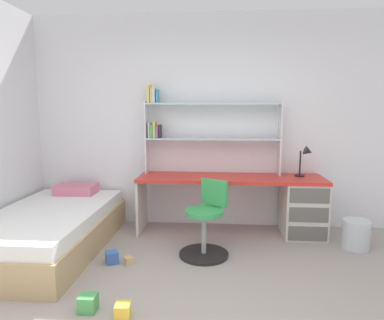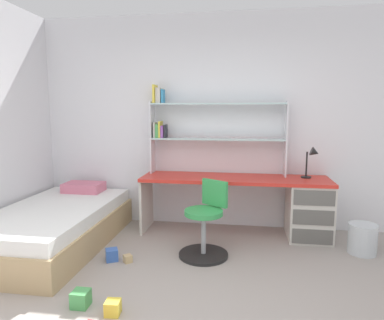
% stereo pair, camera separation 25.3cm
% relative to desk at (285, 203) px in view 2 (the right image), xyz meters
% --- Properties ---
extents(room_shell, '(5.62, 5.75, 2.74)m').
position_rel_desk_xyz_m(room_shell, '(-2.07, -0.87, 0.96)').
color(room_shell, silver).
rests_on(room_shell, ground_plane).
extents(desk, '(2.27, 0.59, 0.71)m').
position_rel_desk_xyz_m(desk, '(0.00, 0.00, 0.00)').
color(desk, red).
rests_on(desk, ground_plane).
extents(bookshelf_hutch, '(1.70, 0.22, 1.13)m').
position_rel_desk_xyz_m(bookshelf_hutch, '(-1.02, 0.18, 0.94)').
color(bookshelf_hutch, silver).
rests_on(bookshelf_hutch, desk).
extents(desk_lamp, '(0.20, 0.17, 0.38)m').
position_rel_desk_xyz_m(desk_lamp, '(0.30, 0.06, 0.56)').
color(desk_lamp, black).
rests_on(desk_lamp, desk).
extents(swivel_chair, '(0.52, 0.52, 0.79)m').
position_rel_desk_xyz_m(swivel_chair, '(-0.89, -0.69, -0.10)').
color(swivel_chair, black).
rests_on(swivel_chair, ground_plane).
extents(bed_platform, '(1.14, 2.01, 0.57)m').
position_rel_desk_xyz_m(bed_platform, '(-2.61, -0.69, -0.19)').
color(bed_platform, tan).
rests_on(bed_platform, ground_plane).
extents(waste_bin, '(0.29, 0.29, 0.32)m').
position_rel_desk_xyz_m(waste_bin, '(0.77, -0.39, -0.25)').
color(waste_bin, silver).
rests_on(waste_bin, ground_plane).
extents(toy_block_yellow_0, '(0.12, 0.12, 0.11)m').
position_rel_desk_xyz_m(toy_block_yellow_0, '(-1.46, -1.86, -0.36)').
color(toy_block_yellow_0, gold).
rests_on(toy_block_yellow_0, ground_plane).
extents(toy_block_natural_1, '(0.11, 0.11, 0.08)m').
position_rel_desk_xyz_m(toy_block_natural_1, '(-1.65, -0.99, -0.37)').
color(toy_block_natural_1, tan).
rests_on(toy_block_natural_1, ground_plane).
extents(toy_block_blue_3, '(0.16, 0.16, 0.12)m').
position_rel_desk_xyz_m(toy_block_blue_3, '(-1.82, -0.97, -0.35)').
color(toy_block_blue_3, '#3860B7').
rests_on(toy_block_blue_3, ground_plane).
extents(toy_block_green_4, '(0.13, 0.13, 0.13)m').
position_rel_desk_xyz_m(toy_block_green_4, '(-1.74, -1.80, -0.35)').
color(toy_block_green_4, '#479E51').
rests_on(toy_block_green_4, ground_plane).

